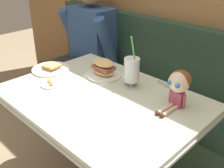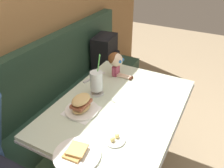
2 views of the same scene
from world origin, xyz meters
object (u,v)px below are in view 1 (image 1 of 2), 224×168
Objects in this scene: toast_plate at (51,69)px; butter_knife at (167,86)px; diner_patron at (89,41)px; seated_doll at (179,84)px; sandwich_plate at (104,70)px; butter_saucer at (51,84)px; milkshake_glass at (132,71)px.

butter_knife is at bearing 26.62° from toast_plate.
toast_plate is 0.64m from diner_patron.
sandwich_plate is at bearing -178.19° from seated_doll.
butter_knife is (0.50, 0.47, -0.00)m from butter_saucer.
sandwich_plate is 0.54m from seated_doll.
toast_plate is 0.37m from sandwich_plate.
milkshake_glass is 2.62× the size of butter_saucer.
sandwich_plate is 1.00× the size of seated_doll.
sandwich_plate is at bearing 29.86° from toast_plate.
toast_plate is 0.88m from seated_doll.
toast_plate reaches higher than butter_knife.
seated_doll is at bearing 1.81° from sandwich_plate.
sandwich_plate is at bearing 66.68° from butter_saucer.
milkshake_glass is 1.36× the size of butter_knife.
sandwich_plate is at bearing -33.48° from diner_patron.
milkshake_glass is 0.23m from sandwich_plate.
milkshake_glass reaches higher than seated_doll.
toast_plate is at bearing -64.34° from diner_patron.
butter_knife is (0.37, 0.16, -0.04)m from sandwich_plate.
butter_knife is at bearing 137.51° from seated_doll.
sandwich_plate is 0.72m from diner_patron.
milkshake_glass is 1.43× the size of seated_doll.
diner_patron is (-0.28, 0.58, -0.01)m from toast_plate.
milkshake_glass reaches higher than butter_knife.
butter_saucer is 0.75m from seated_doll.
diner_patron is (-0.46, 0.71, -0.01)m from butter_saucer.
toast_plate is at bearing -166.72° from seated_doll.
butter_saucer is at bearing -136.83° from butter_knife.
sandwich_plate is at bearing -156.34° from butter_knife.
sandwich_plate is (0.32, 0.18, 0.03)m from toast_plate.
toast_plate is at bearing -153.38° from butter_knife.
milkshake_glass is at bearing 3.83° from sandwich_plate.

